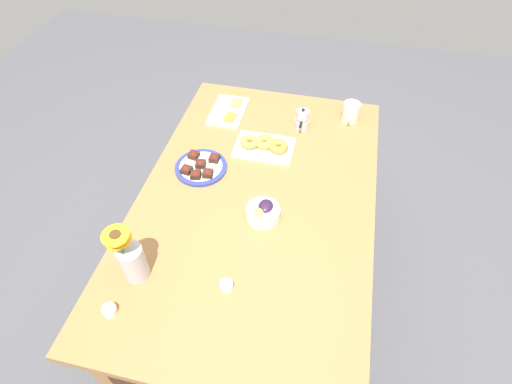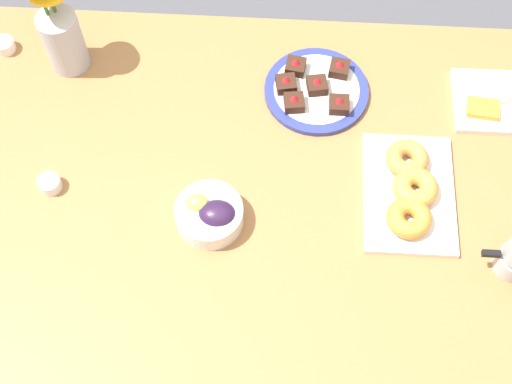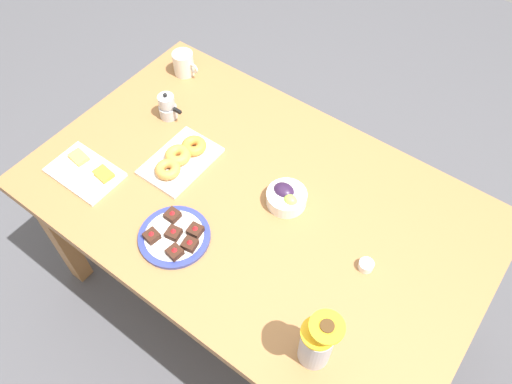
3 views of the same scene
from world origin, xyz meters
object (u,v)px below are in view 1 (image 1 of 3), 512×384
Objects in this scene: grape_bowl at (263,212)px; dessert_plate at (201,167)px; cheese_platter at (229,111)px; jam_cup_honey at (226,285)px; coffee_mug at (351,112)px; flower_vase at (132,260)px; jam_cup_berry at (109,310)px; dining_table at (256,211)px; croissant_platter at (264,145)px; moka_pot at (302,120)px.

grape_bowl is 0.59× the size of dessert_plate.
cheese_platter is 5.42× the size of jam_cup_honey.
coffee_mug reaches higher than jam_cup_honey.
grape_bowl is at bearing 170.31° from jam_cup_honey.
jam_cup_berry is at bearing -9.99° from flower_vase.
coffee_mug is 0.79m from grape_bowl.
cheese_platter is at bearing -153.80° from dining_table.
jam_cup_honey is (0.35, -0.06, -0.01)m from grape_bowl.
jam_cup_honey is 0.34m from flower_vase.
moka_pot is (-0.20, 0.15, 0.03)m from croissant_platter.
cheese_platter is (-0.65, -0.33, -0.02)m from grape_bowl.
jam_cup_berry is 0.40× the size of moka_pot.
cheese_platter is 2.18× the size of moka_pot.
jam_cup_berry is at bearing -63.78° from jam_cup_honey.
coffee_mug reaches higher than cheese_platter.
cheese_platter is at bearing -96.32° from moka_pot.
dessert_plate reaches higher than dining_table.
dessert_plate is at bearing 174.53° from flower_vase.
coffee_mug is at bearing 161.53° from jam_cup_honey.
grape_bowl reaches higher than croissant_platter.
cheese_platter is 0.44m from dessert_plate.
jam_cup_berry is (0.93, -0.34, -0.01)m from croissant_platter.
croissant_platter is 0.32m from dessert_plate.
coffee_mug is at bearing 157.63° from grape_bowl.
dessert_plate reaches higher than jam_cup_honey.
cheese_platter reaches higher than dining_table.
moka_pot is at bearing 173.63° from grape_bowl.
cheese_platter is 0.40m from moka_pot.
cheese_platter is at bearing 178.64° from dessert_plate.
moka_pot is at bearing 83.68° from cheese_platter.
jam_cup_honey is 0.96m from moka_pot.
jam_cup_honey is at bearing -18.47° from coffee_mug.
cheese_platter reaches higher than jam_cup_berry.
grape_bowl is 0.54m from flower_vase.
coffee_mug is at bearing 129.67° from croissant_platter.
jam_cup_berry is 0.18× the size of flower_vase.
croissant_platter is 0.99m from jam_cup_berry.
dining_table is 13.19× the size of coffee_mug.
jam_cup_berry is at bearing -29.90° from coffee_mug.
grape_bowl is at bearing -6.37° from moka_pot.
coffee_mug reaches higher than croissant_platter.
dining_table is 0.74m from coffee_mug.
croissant_platter is (-0.41, -0.08, -0.01)m from grape_bowl.
jam_cup_berry is at bearing -19.83° from croissant_platter.
moka_pot reaches higher than coffee_mug.
flower_vase is at bearing -36.84° from dining_table.
jam_cup_berry is (0.52, -0.42, -0.01)m from grape_bowl.
grape_bowl is 0.61m from moka_pot.
dining_table is 11.47× the size of grape_bowl.
coffee_mug is 0.63m from cheese_platter.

